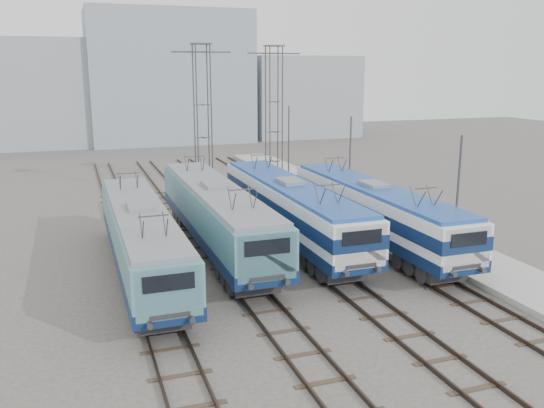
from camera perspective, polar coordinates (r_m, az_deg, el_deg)
The scene contains 14 objects.
ground at distance 25.87m, azimuth 4.36°, elevation -9.98°, with size 160.00×160.00×0.00m, color #514C47.
platform at distance 37.13m, azimuth 13.93°, elevation -2.83°, with size 4.00×70.00×0.30m, color #9E9E99.
locomotive_far_left at distance 29.12m, azimuth -12.81°, elevation -3.12°, with size 2.72×17.17×3.23m.
locomotive_center_left at distance 32.54m, azimuth -5.53°, elevation -0.87°, with size 2.90×18.34×3.45m.
locomotive_center_right at distance 33.84m, azimuth 1.88°, elevation -0.24°, with size 2.84×17.98×3.38m.
locomotive_far_right at distance 34.11m, azimuth 10.08°, elevation -0.45°, with size 2.76×17.41×3.27m.
catenary_tower_west at distance 44.92m, azimuth -6.87°, elevation 8.64°, with size 4.50×1.20×12.00m.
catenary_tower_east at distance 48.63m, azimuth 0.20°, elevation 9.08°, with size 4.50×1.20×12.00m.
mast_front at distance 30.67m, azimuth 17.84°, elevation 0.01°, with size 0.12×0.12×7.00m, color #3F4247.
mast_mid at distance 40.67m, azimuth 7.70°, elevation 3.68°, with size 0.12×0.12×7.00m, color #3F4247.
mast_rear at distance 51.54m, azimuth 1.66°, elevation 5.80°, with size 0.12×0.12×7.00m, color #3F4247.
building_west at distance 83.91m, azimuth -22.58°, elevation 10.10°, with size 18.00×12.00×14.00m, color #8C959D.
building_center at distance 84.85m, azimuth -10.23°, elevation 12.27°, with size 22.00×14.00×18.00m, color #8A96A6.
building_east at distance 90.33m, azimuth 2.69°, elevation 10.60°, with size 16.00×12.00×12.00m, color #8C959D.
Camera 1 is at (-9.64, -21.73, 10.20)m, focal length 38.00 mm.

